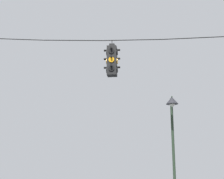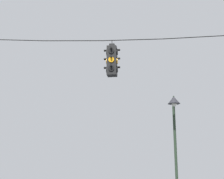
{
  "view_description": "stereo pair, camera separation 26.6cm",
  "coord_description": "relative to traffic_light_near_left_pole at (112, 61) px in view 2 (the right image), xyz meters",
  "views": [
    {
      "loc": [
        -1.54,
        -11.43,
        2.06
      ],
      "look_at": [
        -2.91,
        0.06,
        4.96
      ],
      "focal_mm": 55.0,
      "sensor_mm": 36.0,
      "label": 1
    },
    {
      "loc": [
        -1.28,
        -11.39,
        2.06
      ],
      "look_at": [
        -2.91,
        0.06,
        4.96
      ],
      "focal_mm": 55.0,
      "sensor_mm": 36.0,
      "label": 2
    }
  ],
  "objects": [
    {
      "name": "traffic_light_near_left_pole",
      "position": [
        0.0,
        0.0,
        0.0
      ],
      "size": [
        0.58,
        0.58,
        1.33
      ],
      "color": "black"
    },
    {
      "name": "span_wire",
      "position": [
        2.91,
        0.0,
        0.85
      ],
      "size": [
        15.32,
        0.03,
        0.39
      ],
      "color": "black"
    },
    {
      "name": "street_lamp",
      "position": [
        2.24,
        3.53,
        -1.87
      ],
      "size": [
        0.53,
        0.91,
        5.43
      ],
      "color": "#233323",
      "rests_on": "ground_plane"
    }
  ]
}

